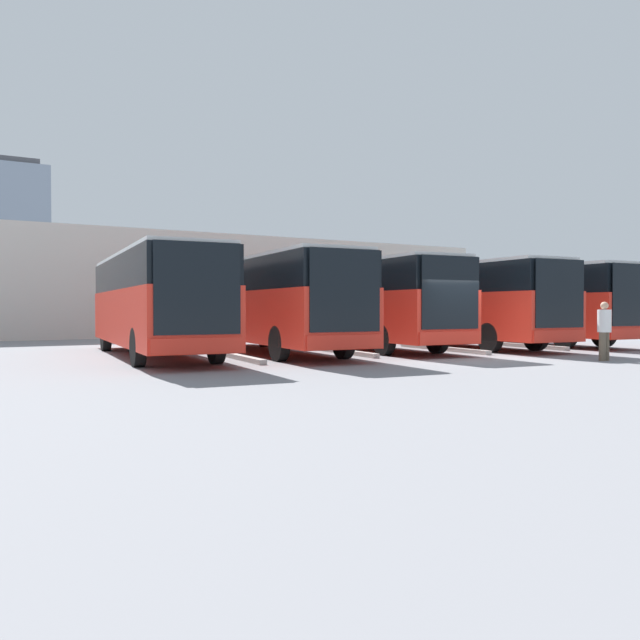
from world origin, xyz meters
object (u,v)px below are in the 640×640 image
at_px(bus_3, 271,301).
at_px(bus_2, 361,301).
at_px(bus_0, 521,302).
at_px(bus_1, 454,302).
at_px(bus_4, 154,300).
at_px(pedestrian, 604,329).

bearing_deg(bus_3, bus_2, -170.98).
distance_m(bus_0, bus_2, 8.29).
xyz_separation_m(bus_1, bus_2, (4.13, -0.75, 0.00)).
relative_size(bus_0, bus_3, 1.00).
height_order(bus_2, bus_4, same).
relative_size(bus_1, pedestrian, 6.42).
bearing_deg(bus_2, pedestrian, 115.00).
distance_m(bus_1, bus_4, 12.42).
relative_size(bus_0, pedestrian, 6.42).
relative_size(bus_0, bus_1, 1.00).
bearing_deg(bus_4, bus_3, 179.71).
relative_size(bus_4, pedestrian, 6.42).
distance_m(bus_1, pedestrian, 7.81).
height_order(bus_3, bus_4, same).
bearing_deg(bus_0, bus_1, 5.44).
bearing_deg(bus_3, bus_0, -177.51).
relative_size(bus_0, bus_2, 1.00).
relative_size(bus_1, bus_2, 1.00).
relative_size(bus_2, bus_3, 1.00).
distance_m(bus_1, bus_3, 8.27).
height_order(bus_0, bus_2, same).
distance_m(bus_2, bus_4, 8.27).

